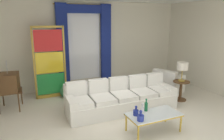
{
  "coord_description": "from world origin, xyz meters",
  "views": [
    {
      "loc": [
        -2.16,
        -4.11,
        2.35
      ],
      "look_at": [
        0.06,
        0.9,
        1.05
      ],
      "focal_mm": 33.63,
      "sensor_mm": 36.0,
      "label": 1
    }
  ],
  "objects_px": {
    "peacock_figurine": "(68,92)",
    "stained_glass_divider": "(50,64)",
    "bottle_blue_decanter": "(146,106)",
    "table_lamp_brass": "(183,67)",
    "coffee_table": "(154,115)",
    "vintage_tv": "(9,83)",
    "bottle_amber_squat": "(141,117)",
    "armchair_white": "(168,84)",
    "round_side_table": "(181,89)",
    "bottle_crystal_tall": "(136,112)",
    "couch_white_long": "(121,98)",
    "bottle_ruby_flask": "(142,111)"
  },
  "relations": [
    {
      "from": "peacock_figurine",
      "to": "stained_glass_divider",
      "type": "bearing_deg",
      "value": 140.51
    },
    {
      "from": "bottle_blue_decanter",
      "to": "table_lamp_brass",
      "type": "bearing_deg",
      "value": 28.26
    },
    {
      "from": "coffee_table",
      "to": "vintage_tv",
      "type": "bearing_deg",
      "value": 138.05
    },
    {
      "from": "bottle_amber_squat",
      "to": "armchair_white",
      "type": "height_order",
      "value": "armchair_white"
    },
    {
      "from": "round_side_table",
      "to": "vintage_tv",
      "type": "bearing_deg",
      "value": 163.85
    },
    {
      "from": "vintage_tv",
      "to": "table_lamp_brass",
      "type": "xyz_separation_m",
      "value": [
        4.65,
        -1.35,
        0.3
      ]
    },
    {
      "from": "coffee_table",
      "to": "bottle_crystal_tall",
      "type": "height_order",
      "value": "bottle_crystal_tall"
    },
    {
      "from": "bottle_crystal_tall",
      "to": "armchair_white",
      "type": "height_order",
      "value": "armchair_white"
    },
    {
      "from": "bottle_blue_decanter",
      "to": "round_side_table",
      "type": "bearing_deg",
      "value": 28.26
    },
    {
      "from": "armchair_white",
      "to": "bottle_amber_squat",
      "type": "bearing_deg",
      "value": -138.3
    },
    {
      "from": "couch_white_long",
      "to": "bottle_crystal_tall",
      "type": "height_order",
      "value": "couch_white_long"
    },
    {
      "from": "bottle_amber_squat",
      "to": "bottle_crystal_tall",
      "type": "bearing_deg",
      "value": 80.98
    },
    {
      "from": "bottle_blue_decanter",
      "to": "round_side_table",
      "type": "xyz_separation_m",
      "value": [
        1.88,
        1.01,
        -0.17
      ]
    },
    {
      "from": "bottle_crystal_tall",
      "to": "stained_glass_divider",
      "type": "relative_size",
      "value": 0.1
    },
    {
      "from": "peacock_figurine",
      "to": "vintage_tv",
      "type": "bearing_deg",
      "value": -175.14
    },
    {
      "from": "bottle_amber_squat",
      "to": "bottle_ruby_flask",
      "type": "height_order",
      "value": "bottle_ruby_flask"
    },
    {
      "from": "round_side_table",
      "to": "coffee_table",
      "type": "bearing_deg",
      "value": -146.34
    },
    {
      "from": "couch_white_long",
      "to": "bottle_amber_squat",
      "type": "relative_size",
      "value": 13.05
    },
    {
      "from": "bottle_crystal_tall",
      "to": "armchair_white",
      "type": "bearing_deg",
      "value": 38.63
    },
    {
      "from": "armchair_white",
      "to": "table_lamp_brass",
      "type": "distance_m",
      "value": 1.04
    },
    {
      "from": "bottle_crystal_tall",
      "to": "bottle_amber_squat",
      "type": "xyz_separation_m",
      "value": [
        -0.04,
        -0.25,
        0.0
      ]
    },
    {
      "from": "coffee_table",
      "to": "peacock_figurine",
      "type": "relative_size",
      "value": 1.89
    },
    {
      "from": "table_lamp_brass",
      "to": "bottle_amber_squat",
      "type": "bearing_deg",
      "value": -148.7
    },
    {
      "from": "coffee_table",
      "to": "armchair_white",
      "type": "bearing_deg",
      "value": 45.26
    },
    {
      "from": "peacock_figurine",
      "to": "table_lamp_brass",
      "type": "bearing_deg",
      "value": -25.72
    },
    {
      "from": "bottle_ruby_flask",
      "to": "armchair_white",
      "type": "height_order",
      "value": "armchair_white"
    },
    {
      "from": "stained_glass_divider",
      "to": "vintage_tv",
      "type": "bearing_deg",
      "value": -156.97
    },
    {
      "from": "coffee_table",
      "to": "bottle_ruby_flask",
      "type": "distance_m",
      "value": 0.33
    },
    {
      "from": "vintage_tv",
      "to": "round_side_table",
      "type": "xyz_separation_m",
      "value": [
        4.65,
        -1.35,
        -0.37
      ]
    },
    {
      "from": "armchair_white",
      "to": "bottle_blue_decanter",
      "type": "bearing_deg",
      "value": -138.83
    },
    {
      "from": "bottle_blue_decanter",
      "to": "stained_glass_divider",
      "type": "bearing_deg",
      "value": 119.64
    },
    {
      "from": "bottle_crystal_tall",
      "to": "bottle_blue_decanter",
      "type": "bearing_deg",
      "value": 17.98
    },
    {
      "from": "table_lamp_brass",
      "to": "armchair_white",
      "type": "bearing_deg",
      "value": 82.34
    },
    {
      "from": "couch_white_long",
      "to": "stained_glass_divider",
      "type": "bearing_deg",
      "value": 132.67
    },
    {
      "from": "bottle_crystal_tall",
      "to": "bottle_ruby_flask",
      "type": "bearing_deg",
      "value": -40.02
    },
    {
      "from": "bottle_blue_decanter",
      "to": "bottle_amber_squat",
      "type": "relative_size",
      "value": 1.27
    },
    {
      "from": "stained_glass_divider",
      "to": "coffee_table",
      "type": "bearing_deg",
      "value": -60.89
    },
    {
      "from": "bottle_crystal_tall",
      "to": "stained_glass_divider",
      "type": "distance_m",
      "value": 3.28
    },
    {
      "from": "armchair_white",
      "to": "vintage_tv",
      "type": "bearing_deg",
      "value": 172.47
    },
    {
      "from": "coffee_table",
      "to": "armchair_white",
      "type": "relative_size",
      "value": 1.06
    },
    {
      "from": "bottle_crystal_tall",
      "to": "vintage_tv",
      "type": "xyz_separation_m",
      "value": [
        -2.45,
        2.46,
        0.25
      ]
    },
    {
      "from": "bottle_ruby_flask",
      "to": "stained_glass_divider",
      "type": "relative_size",
      "value": 0.13
    },
    {
      "from": "bottle_ruby_flask",
      "to": "table_lamp_brass",
      "type": "xyz_separation_m",
      "value": [
        2.1,
        1.2,
        0.5
      ]
    },
    {
      "from": "bottle_amber_squat",
      "to": "round_side_table",
      "type": "bearing_deg",
      "value": 31.3
    },
    {
      "from": "vintage_tv",
      "to": "armchair_white",
      "type": "relative_size",
      "value": 1.25
    },
    {
      "from": "bottle_amber_squat",
      "to": "stained_glass_divider",
      "type": "relative_size",
      "value": 0.1
    },
    {
      "from": "vintage_tv",
      "to": "round_side_table",
      "type": "distance_m",
      "value": 4.86
    },
    {
      "from": "bottle_blue_decanter",
      "to": "bottle_ruby_flask",
      "type": "xyz_separation_m",
      "value": [
        -0.22,
        -0.19,
        0.0
      ]
    },
    {
      "from": "bottle_amber_squat",
      "to": "couch_white_long",
      "type": "bearing_deg",
      "value": 78.69
    },
    {
      "from": "bottle_crystal_tall",
      "to": "armchair_white",
      "type": "relative_size",
      "value": 0.2
    }
  ]
}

